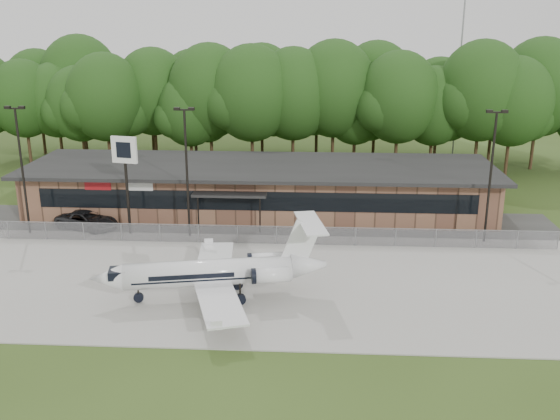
# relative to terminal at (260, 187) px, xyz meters

# --- Properties ---
(ground) EXTENTS (160.00, 160.00, 0.00)m
(ground) POSITION_rel_terminal_xyz_m (0.00, -23.94, -2.18)
(ground) COLOR #334619
(ground) RESTS_ON ground
(apron) EXTENTS (64.00, 18.00, 0.08)m
(apron) POSITION_rel_terminal_xyz_m (0.00, -15.94, -2.14)
(apron) COLOR #9E9B93
(apron) RESTS_ON ground
(parking_lot) EXTENTS (50.00, 9.00, 0.06)m
(parking_lot) POSITION_rel_terminal_xyz_m (0.00, -4.44, -2.15)
(parking_lot) COLOR #383835
(parking_lot) RESTS_ON ground
(terminal) EXTENTS (41.00, 11.65, 4.30)m
(terminal) POSITION_rel_terminal_xyz_m (0.00, 0.00, 0.00)
(terminal) COLOR #885D44
(terminal) RESTS_ON ground
(fence) EXTENTS (46.00, 0.04, 1.52)m
(fence) POSITION_rel_terminal_xyz_m (0.00, -8.94, -1.40)
(fence) COLOR gray
(fence) RESTS_ON ground
(treeline) EXTENTS (72.00, 12.00, 15.00)m
(treeline) POSITION_rel_terminal_xyz_m (0.00, 18.06, 5.32)
(treeline) COLOR #1D3E13
(treeline) RESTS_ON ground
(radio_mast) EXTENTS (0.20, 0.20, 25.00)m
(radio_mast) POSITION_rel_terminal_xyz_m (22.00, 24.06, 10.32)
(radio_mast) COLOR gray
(radio_mast) RESTS_ON ground
(light_pole_left) EXTENTS (1.55, 0.30, 10.23)m
(light_pole_left) POSITION_rel_terminal_xyz_m (-18.00, -7.44, 3.80)
(light_pole_left) COLOR black
(light_pole_left) RESTS_ON ground
(light_pole_mid) EXTENTS (1.55, 0.30, 10.23)m
(light_pole_mid) POSITION_rel_terminal_xyz_m (-5.00, -7.44, 3.80)
(light_pole_mid) COLOR black
(light_pole_mid) RESTS_ON ground
(light_pole_right) EXTENTS (1.55, 0.30, 10.23)m
(light_pole_right) POSITION_rel_terminal_xyz_m (18.00, -7.44, 3.80)
(light_pole_right) COLOR black
(light_pole_right) RESTS_ON ground
(business_jet) EXTENTS (14.41, 12.94, 4.86)m
(business_jet) POSITION_rel_terminal_xyz_m (-1.00, -18.80, -0.44)
(business_jet) COLOR white
(business_jet) RESTS_ON ground
(suv) EXTENTS (5.75, 4.03, 1.46)m
(suv) POSITION_rel_terminal_xyz_m (-13.77, -6.03, -1.45)
(suv) COLOR #2B2C2E
(suv) RESTS_ON ground
(pole_sign) EXTENTS (2.08, 0.66, 7.93)m
(pole_sign) POSITION_rel_terminal_xyz_m (-9.87, -7.14, 3.89)
(pole_sign) COLOR black
(pole_sign) RESTS_ON ground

